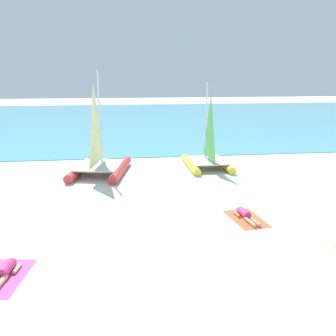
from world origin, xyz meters
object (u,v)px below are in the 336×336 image
(sunbather_left, at_px, (4,272))
(sunbather_right, at_px, (246,215))
(sailboat_red, at_px, (99,159))
(towel_right, at_px, (246,219))
(sailboat_yellow, at_px, (207,156))
(towel_left, at_px, (4,277))

(sunbather_left, bearing_deg, sunbather_right, 29.10)
(sailboat_red, relative_size, towel_right, 2.87)
(sailboat_red, bearing_deg, sailboat_yellow, 16.20)
(sailboat_yellow, height_order, sunbather_left, sailboat_yellow)
(sailboat_yellow, xyz_separation_m, towel_right, (-0.26, -7.51, -0.70))
(sailboat_yellow, bearing_deg, towel_right, -93.16)
(sailboat_red, distance_m, sunbather_left, 10.09)
(towel_left, bearing_deg, sunbather_left, 82.35)
(sailboat_red, distance_m, towel_left, 10.16)
(sailboat_yellow, xyz_separation_m, sunbather_left, (-7.99, -10.48, -0.58))
(sailboat_yellow, distance_m, sunbather_right, 7.48)
(sailboat_yellow, xyz_separation_m, towel_left, (-7.99, -10.55, -0.70))
(sailboat_yellow, bearing_deg, towel_left, -128.33)
(sailboat_red, height_order, sailboat_yellow, sailboat_red)
(towel_left, xyz_separation_m, towel_right, (7.73, 3.03, 0.00))
(sailboat_red, xyz_separation_m, sailboat_yellow, (6.04, 0.61, -0.10))
(sailboat_yellow, relative_size, sunbather_right, 3.04)
(sailboat_red, distance_m, towel_right, 9.04)
(towel_right, bearing_deg, sailboat_yellow, 88.00)
(sailboat_red, height_order, towel_right, sailboat_red)
(towel_left, relative_size, sunbather_right, 1.21)
(sunbather_right, bearing_deg, sailboat_yellow, 80.06)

